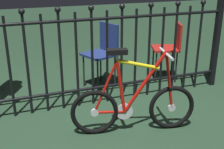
{
  "coord_description": "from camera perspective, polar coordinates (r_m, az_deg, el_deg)",
  "views": [
    {
      "loc": [
        -0.92,
        -2.62,
        1.67
      ],
      "look_at": [
        0.13,
        0.2,
        0.55
      ],
      "focal_mm": 47.42,
      "sensor_mm": 36.0,
      "label": 1
    }
  ],
  "objects": [
    {
      "name": "ground_plane",
      "position": [
        3.24,
        -0.86,
        -10.62
      ],
      "size": [
        20.0,
        20.0,
        0.0
      ],
      "primitive_type": "plane",
      "color": "#223C28"
    },
    {
      "name": "iron_fence",
      "position": [
        3.55,
        -5.75,
        3.72
      ],
      "size": [
        3.81,
        0.07,
        1.29
      ],
      "color": "black",
      "rests_on": "ground"
    },
    {
      "name": "bicycle",
      "position": [
        3.09,
        4.21,
        -5.78
      ],
      "size": [
        1.3,
        0.43,
        0.91
      ],
      "color": "black",
      "rests_on": "ground"
    },
    {
      "name": "chair_navy",
      "position": [
        4.19,
        -1.67,
        5.01
      ],
      "size": [
        0.52,
        0.51,
        0.91
      ],
      "color": "black",
      "rests_on": "ground"
    },
    {
      "name": "chair_red",
      "position": [
        4.53,
        11.2,
        5.64
      ],
      "size": [
        0.48,
        0.48,
        0.87
      ],
      "color": "black",
      "rests_on": "ground"
    }
  ]
}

